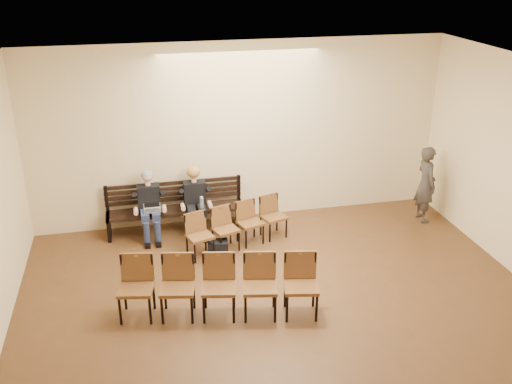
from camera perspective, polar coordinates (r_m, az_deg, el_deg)
room_walls at (r=6.84m, az=5.27°, el=1.86°), size 8.02×10.01×3.51m
bench at (r=11.03m, az=-7.96°, el=-2.75°), size 2.60×0.90×0.45m
seated_man at (r=10.74m, az=-10.59°, el=-1.38°), size 0.51×0.71×1.23m
seated_woman at (r=10.80m, az=-6.07°, el=-1.11°), size 0.51×0.70×1.18m
laptop at (r=10.63m, az=-10.30°, el=-1.94°), size 0.31×0.25×0.23m
water_bottle at (r=10.63m, az=-5.42°, el=-1.63°), size 0.07×0.07×0.23m
bag at (r=10.17m, az=-3.83°, el=-5.56°), size 0.37×0.27×0.26m
passerby at (r=11.58m, az=16.68°, el=1.30°), size 0.43×0.65×1.76m
chair_row_front at (r=10.29m, az=-1.81°, el=-3.46°), size 1.97×1.01×0.79m
chair_row_back at (r=8.41m, az=-3.75°, el=-9.55°), size 2.94×1.07×0.94m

